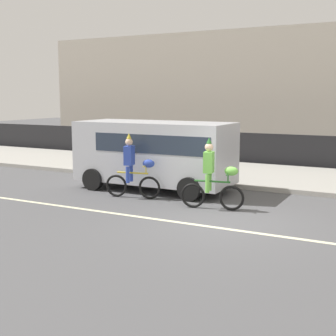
# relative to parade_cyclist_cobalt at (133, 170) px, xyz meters

# --- Properties ---
(ground_plane) EXTENTS (80.00, 80.00, 0.00)m
(ground_plane) POSITION_rel_parade_cyclist_cobalt_xyz_m (3.29, -1.32, -0.84)
(ground_plane) COLOR #4C4C4F
(road_centre_line) EXTENTS (36.00, 0.14, 0.01)m
(road_centre_line) POSITION_rel_parade_cyclist_cobalt_xyz_m (3.29, -1.82, -0.84)
(road_centre_line) COLOR beige
(road_centre_line) RESTS_ON ground
(sidewalk_curb) EXTENTS (60.00, 5.00, 0.15)m
(sidewalk_curb) POSITION_rel_parade_cyclist_cobalt_xyz_m (3.29, 5.18, -0.77)
(sidewalk_curb) COLOR #9E9B93
(sidewalk_curb) RESTS_ON ground
(fence_line) EXTENTS (40.00, 0.08, 1.40)m
(fence_line) POSITION_rel_parade_cyclist_cobalt_xyz_m (3.29, 8.08, -0.14)
(fence_line) COLOR black
(fence_line) RESTS_ON ground
(building_backdrop) EXTENTS (28.00, 8.00, 6.51)m
(building_backdrop) POSITION_rel_parade_cyclist_cobalt_xyz_m (0.47, 16.68, 2.41)
(building_backdrop) COLOR #B2A899
(building_backdrop) RESTS_ON ground
(parade_cyclist_cobalt) EXTENTS (1.70, 0.54, 1.92)m
(parade_cyclist_cobalt) POSITION_rel_parade_cyclist_cobalt_xyz_m (0.00, 0.00, 0.00)
(parade_cyclist_cobalt) COLOR black
(parade_cyclist_cobalt) RESTS_ON ground
(parade_cyclist_lime) EXTENTS (1.70, 0.54, 1.92)m
(parade_cyclist_lime) POSITION_rel_parade_cyclist_cobalt_xyz_m (2.61, -0.21, 0.00)
(parade_cyclist_lime) COLOR black
(parade_cyclist_lime) RESTS_ON ground
(parked_van_silver) EXTENTS (5.00, 2.22, 2.18)m
(parked_van_silver) POSITION_rel_parade_cyclist_cobalt_xyz_m (0.03, 1.38, 0.44)
(parked_van_silver) COLOR silver
(parked_van_silver) RESTS_ON ground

